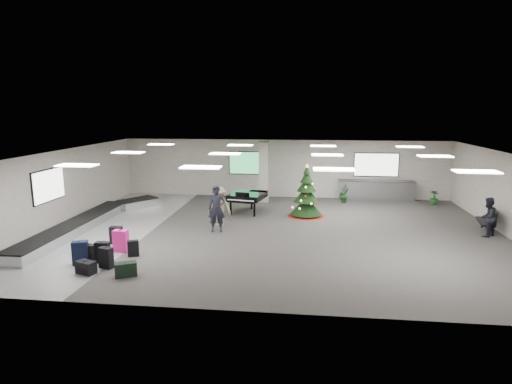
# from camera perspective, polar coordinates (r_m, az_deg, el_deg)

# --- Properties ---
(ground) EXTENTS (18.00, 18.00, 0.00)m
(ground) POSITION_cam_1_polar(r_m,az_deg,el_deg) (17.39, 2.52, -5.30)
(ground) COLOR #3C3A37
(ground) RESTS_ON ground
(room_envelope) EXTENTS (18.02, 14.02, 3.21)m
(room_envelope) POSITION_cam_1_polar(r_m,az_deg,el_deg) (17.57, 1.50, 2.67)
(room_envelope) COLOR #A09992
(room_envelope) RESTS_ON ground
(baggage_carousel) EXTENTS (2.28, 9.71, 0.43)m
(baggage_carousel) POSITION_cam_1_polar(r_m,az_deg,el_deg) (19.42, -21.29, -3.66)
(baggage_carousel) COLOR silver
(baggage_carousel) RESTS_ON ground
(service_counter) EXTENTS (4.05, 0.65, 1.08)m
(service_counter) POSITION_cam_1_polar(r_m,az_deg,el_deg) (24.01, 15.69, 0.22)
(service_counter) COLOR silver
(service_counter) RESTS_ON ground
(suitcase_0) EXTENTS (0.47, 0.35, 0.68)m
(suitcase_0) POSITION_cam_1_polar(r_m,az_deg,el_deg) (14.25, -19.36, -8.27)
(suitcase_0) COLOR black
(suitcase_0) RESTS_ON ground
(suitcase_1) EXTENTS (0.45, 0.24, 0.72)m
(suitcase_1) POSITION_cam_1_polar(r_m,az_deg,el_deg) (14.74, -19.75, -7.59)
(suitcase_1) COLOR black
(suitcase_1) RESTS_ON ground
(pink_suitcase) EXTENTS (0.51, 0.32, 0.80)m
(pink_suitcase) POSITION_cam_1_polar(r_m,az_deg,el_deg) (15.62, -17.58, -6.25)
(pink_suitcase) COLOR #F11F8E
(pink_suitcase) RESTS_ON ground
(suitcase_3) EXTENTS (0.41, 0.33, 0.57)m
(suitcase_3) POSITION_cam_1_polar(r_m,az_deg,el_deg) (15.09, -16.04, -7.22)
(suitcase_3) COLOR black
(suitcase_3) RESTS_ON ground
(navy_suitcase) EXTENTS (0.56, 0.44, 0.78)m
(navy_suitcase) POSITION_cam_1_polar(r_m,az_deg,el_deg) (14.85, -22.37, -7.51)
(navy_suitcase) COLOR black
(navy_suitcase) RESTS_ON ground
(suitcase_5) EXTENTS (0.46, 0.32, 0.64)m
(suitcase_5) POSITION_cam_1_polar(r_m,az_deg,el_deg) (14.87, -21.24, -7.69)
(suitcase_5) COLOR black
(suitcase_5) RESTS_ON ground
(green_duffel) EXTENTS (0.70, 0.56, 0.44)m
(green_duffel) POSITION_cam_1_polar(r_m,az_deg,el_deg) (13.46, -16.97, -9.82)
(green_duffel) COLOR black
(green_duffel) RESTS_ON ground
(suitcase_8) EXTENTS (0.44, 0.25, 0.67)m
(suitcase_8) POSITION_cam_1_polar(r_m,az_deg,el_deg) (16.59, -18.13, -5.49)
(suitcase_8) COLOR black
(suitcase_8) RESTS_ON ground
(black_duffel) EXTENTS (0.67, 0.52, 0.41)m
(black_duffel) POSITION_cam_1_polar(r_m,az_deg,el_deg) (14.04, -21.72, -9.33)
(black_duffel) COLOR black
(black_duffel) RESTS_ON ground
(christmas_tree) EXTENTS (1.71, 1.71, 2.44)m
(christmas_tree) POSITION_cam_1_polar(r_m,az_deg,el_deg) (19.81, 6.73, -0.83)
(christmas_tree) COLOR maroon
(christmas_tree) RESTS_ON ground
(grand_piano) EXTENTS (1.81, 2.17, 1.10)m
(grand_piano) POSITION_cam_1_polar(r_m,az_deg,el_deg) (20.33, -1.24, -0.60)
(grand_piano) COLOR black
(grand_piano) RESTS_ON ground
(bench) EXTENTS (0.81, 1.58, 0.95)m
(bench) POSITION_cam_1_polar(r_m,az_deg,el_deg) (19.57, 28.56, -3.17)
(bench) COLOR black
(bench) RESTS_ON ground
(traveler_a) EXTENTS (0.73, 0.52, 1.89)m
(traveler_a) POSITION_cam_1_polar(r_m,az_deg,el_deg) (17.21, -5.25, -2.24)
(traveler_a) COLOR black
(traveler_a) RESTS_ON ground
(traveler_b) EXTENTS (1.23, 0.92, 1.69)m
(traveler_b) POSITION_cam_1_polar(r_m,az_deg,el_deg) (18.10, -4.90, -1.91)
(traveler_b) COLOR #8B7B56
(traveler_b) RESTS_ON ground
(traveler_bench) EXTENTS (0.95, 0.94, 1.55)m
(traveler_bench) POSITION_cam_1_polar(r_m,az_deg,el_deg) (18.80, 28.48, -2.96)
(traveler_bench) COLOR black
(traveler_bench) RESTS_ON ground
(potted_plant_left) EXTENTS (0.56, 0.53, 0.81)m
(potted_plant_left) POSITION_cam_1_polar(r_m,az_deg,el_deg) (23.01, 11.74, -0.42)
(potted_plant_left) COLOR #143F1A
(potted_plant_left) RESTS_ON ground
(potted_plant_right) EXTENTS (0.60, 0.60, 0.76)m
(potted_plant_right) POSITION_cam_1_polar(r_m,az_deg,el_deg) (23.90, 22.69, -0.69)
(potted_plant_right) COLOR #143F1A
(potted_plant_right) RESTS_ON ground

